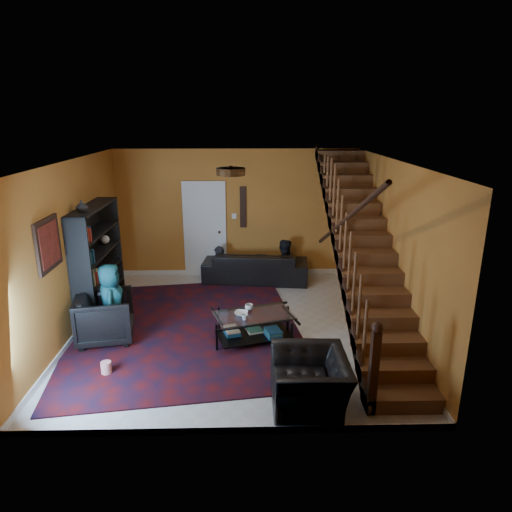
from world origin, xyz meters
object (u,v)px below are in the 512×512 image
Objects in this scene: armchair_right at (310,383)px; armchair_left at (105,318)px; bookshelf at (99,264)px; coffee_table at (254,326)px; sofa at (256,266)px.

armchair_left is at bearing -121.08° from armchair_right.
bookshelf is 3.02m from coffee_table.
armchair_right is at bearing 103.27° from sofa.
bookshelf is 1.22m from armchair_left.
sofa is at bearing -53.07° from armchair_left.
armchair_left is (-2.46, -2.71, 0.07)m from sofa.
armchair_right is (0.56, -4.55, 0.01)m from sofa.
armchair_right is (3.38, -2.85, -0.62)m from bookshelf.
bookshelf is at bearing 37.37° from sofa.
coffee_table is at bearing 94.31° from sofa.
coffee_table is at bearing -102.98° from armchair_left.
armchair_right is (3.02, -1.84, -0.06)m from armchair_left.
bookshelf reaches higher than sofa.
armchair_left reaches higher than armchair_right.
bookshelf is 1.47× the size of coffee_table.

